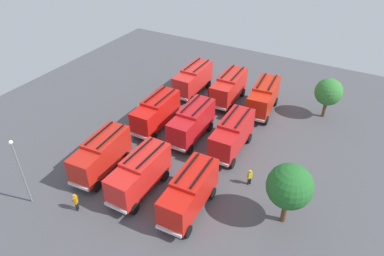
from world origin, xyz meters
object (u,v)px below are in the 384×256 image
(fire_truck_8, at_px, (189,192))
(tree_1, at_px, (290,187))
(fire_truck_7, at_px, (232,134))
(traffic_cone_0, at_px, (153,109))
(fire_truck_2, at_px, (101,154))
(lamppost, at_px, (20,168))
(fire_truck_3, at_px, (229,87))
(fire_truck_4, at_px, (192,122))
(fire_truck_0, at_px, (193,79))
(fire_truck_5, at_px, (140,173))
(firefighter_1, at_px, (250,177))
(tree_0, at_px, (329,92))
(firefighter_2, at_px, (76,201))
(fire_truck_6, at_px, (264,97))
(firefighter_0, at_px, (210,92))
(fire_truck_1, at_px, (156,112))

(fire_truck_8, xyz_separation_m, tree_1, (-2.80, 7.68, 1.83))
(fire_truck_7, distance_m, tree_1, 10.65)
(traffic_cone_0, bearing_deg, fire_truck_8, 44.72)
(fire_truck_2, relative_size, traffic_cone_0, 10.55)
(lamppost, bearing_deg, fire_truck_3, 161.92)
(fire_truck_4, xyz_separation_m, lamppost, (15.80, -8.03, 1.89))
(fire_truck_0, bearing_deg, fire_truck_8, 28.20)
(fire_truck_5, bearing_deg, fire_truck_0, -164.93)
(fire_truck_8, xyz_separation_m, firefighter_1, (-5.63, 3.47, -1.21))
(tree_0, bearing_deg, firefighter_2, -30.83)
(tree_0, relative_size, tree_1, 0.86)
(fire_truck_7, height_order, fire_truck_8, same)
(fire_truck_2, xyz_separation_m, tree_1, (-2.46, 17.83, 1.83))
(fire_truck_4, height_order, fire_truck_6, same)
(firefighter_1, bearing_deg, fire_truck_6, 141.12)
(fire_truck_8, bearing_deg, fire_truck_2, -93.83)
(firefighter_0, relative_size, lamppost, 0.23)
(fire_truck_8, height_order, tree_1, tree_1)
(fire_truck_0, height_order, fire_truck_1, same)
(firefighter_0, distance_m, tree_1, 22.31)
(fire_truck_2, distance_m, traffic_cone_0, 12.22)
(fire_truck_4, distance_m, tree_1, 14.61)
(fire_truck_1, bearing_deg, traffic_cone_0, -139.79)
(fire_truck_8, distance_m, traffic_cone_0, 17.36)
(firefighter_1, bearing_deg, fire_truck_0, 171.80)
(fire_truck_6, bearing_deg, firefighter_0, -94.18)
(fire_truck_5, xyz_separation_m, fire_truck_6, (-19.07, 5.19, 0.00))
(traffic_cone_0, bearing_deg, fire_truck_5, 29.40)
(firefighter_2, bearing_deg, fire_truck_1, 69.46)
(fire_truck_0, distance_m, fire_truck_5, 19.81)
(fire_truck_1, xyz_separation_m, fire_truck_7, (-0.19, 9.56, 0.00))
(fire_truck_1, relative_size, tree_0, 1.41)
(fire_truck_7, height_order, firefighter_2, fire_truck_7)
(firefighter_2, xyz_separation_m, traffic_cone_0, (-17.13, -3.44, -0.67))
(firefighter_1, bearing_deg, fire_truck_7, 168.73)
(fire_truck_5, bearing_deg, firefighter_2, -35.67)
(fire_truck_6, relative_size, tree_1, 1.25)
(fire_truck_4, distance_m, firefighter_1, 9.55)
(fire_truck_2, height_order, fire_truck_8, same)
(firefighter_0, bearing_deg, tree_0, -82.49)
(fire_truck_3, distance_m, fire_truck_5, 19.34)
(fire_truck_1, bearing_deg, fire_truck_6, 133.53)
(fire_truck_6, bearing_deg, firefighter_1, 9.82)
(fire_truck_1, distance_m, fire_truck_7, 9.56)
(fire_truck_8, height_order, firefighter_0, fire_truck_8)
(tree_0, bearing_deg, fire_truck_7, -31.59)
(fire_truck_7, bearing_deg, fire_truck_1, -89.97)
(tree_0, xyz_separation_m, traffic_cone_0, (9.35, -19.25, -3.09))
(fire_truck_5, height_order, lamppost, lamppost)
(fire_truck_6, bearing_deg, fire_truck_1, -50.69)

